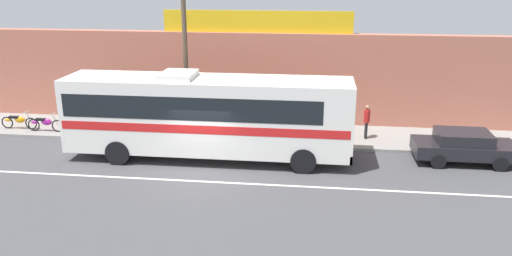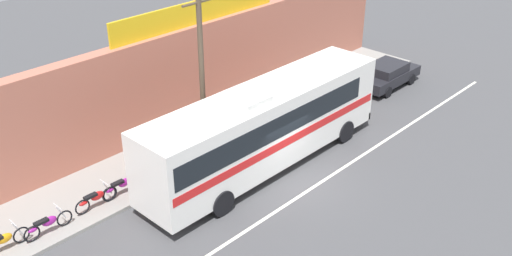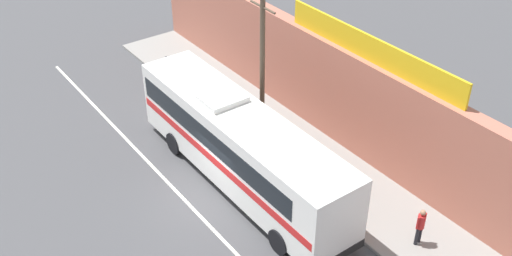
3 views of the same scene
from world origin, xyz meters
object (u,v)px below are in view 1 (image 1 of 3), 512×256
(intercity_bus, at_px, (206,113))
(utility_pole, at_px, (186,58))
(motorcycle_green, at_px, (45,123))
(parked_car, at_px, (464,146))
(motorcycle_orange, at_px, (85,124))
(motorcycle_red, at_px, (109,125))
(pedestrian_by_curb, at_px, (367,119))
(motorcycle_blue, at_px, (18,121))

(intercity_bus, distance_m, utility_pole, 3.24)
(motorcycle_green, bearing_deg, parked_car, -4.32)
(motorcycle_green, relative_size, motorcycle_orange, 1.03)
(intercity_bus, relative_size, parked_car, 2.89)
(parked_car, xyz_separation_m, utility_pole, (-12.31, 1.34, 3.29))
(intercity_bus, xyz_separation_m, utility_pole, (-1.37, 2.19, 1.96))
(utility_pole, bearing_deg, intercity_bus, -57.98)
(intercity_bus, xyz_separation_m, motorcycle_orange, (-6.70, 2.45, -1.50))
(intercity_bus, height_order, motorcycle_orange, intercity_bus)
(motorcycle_green, height_order, motorcycle_red, same)
(motorcycle_red, height_order, pedestrian_by_curb, pedestrian_by_curb)
(motorcycle_orange, bearing_deg, utility_pole, -2.85)
(intercity_bus, distance_m, parked_car, 11.06)
(intercity_bus, distance_m, motorcycle_orange, 7.29)
(intercity_bus, bearing_deg, motorcycle_blue, 166.08)
(utility_pole, bearing_deg, motorcycle_blue, 177.66)
(motorcycle_blue, relative_size, motorcycle_orange, 1.05)
(parked_car, distance_m, motorcycle_blue, 21.30)
(motorcycle_blue, distance_m, motorcycle_red, 4.82)
(parked_car, relative_size, motorcycle_green, 2.24)
(parked_car, relative_size, motorcycle_orange, 2.31)
(motorcycle_orange, bearing_deg, motorcycle_blue, 178.41)
(parked_car, bearing_deg, pedestrian_by_curb, 148.65)
(motorcycle_green, distance_m, motorcycle_blue, 1.56)
(motorcycle_blue, xyz_separation_m, motorcycle_orange, (3.59, -0.10, 0.00))
(utility_pole, xyz_separation_m, motorcycle_orange, (-5.33, 0.27, -3.46))
(intercity_bus, xyz_separation_m, pedestrian_by_curb, (7.06, 3.21, -0.98))
(intercity_bus, distance_m, motorcycle_blue, 10.71)
(parked_car, height_order, motorcycle_green, parked_car)
(utility_pole, bearing_deg, pedestrian_by_curb, 6.92)
(motorcycle_red, bearing_deg, utility_pole, -3.90)
(intercity_bus, xyz_separation_m, motorcycle_blue, (-10.29, 2.55, -1.50))
(intercity_bus, xyz_separation_m, parked_car, (10.95, 0.84, -1.33))
(pedestrian_by_curb, bearing_deg, parked_car, -31.35)
(motorcycle_green, distance_m, motorcycle_red, 3.28)
(motorcycle_blue, height_order, pedestrian_by_curb, pedestrian_by_curb)
(motorcycle_green, bearing_deg, intercity_bus, -14.93)
(intercity_bus, height_order, motorcycle_red, intercity_bus)
(motorcycle_green, relative_size, motorcycle_blue, 0.98)
(intercity_bus, height_order, pedestrian_by_curb, intercity_bus)
(parked_car, bearing_deg, motorcycle_red, 174.36)
(motorcycle_green, distance_m, pedestrian_by_curb, 15.84)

